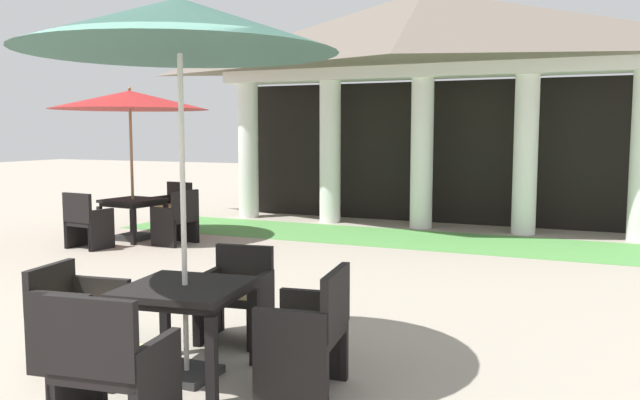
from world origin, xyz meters
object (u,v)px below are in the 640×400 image
patio_umbrella_near_foreground (130,102)px  patio_chair_mid_left_west (77,317)px  patio_table_near_foreground (133,205)px  patio_chair_mid_left_east (308,334)px  patio_umbrella_mid_left (179,28)px  patio_chair_mid_left_north (236,297)px  patio_chair_near_foreground_south (87,223)px  patio_chair_mid_left_south (112,370)px  patio_table_mid_left (185,298)px  patio_chair_near_foreground_north (173,209)px  patio_chair_near_foreground_east (177,219)px

patio_umbrella_near_foreground → patio_chair_mid_left_west: patio_umbrella_near_foreground is taller
patio_table_near_foreground → patio_umbrella_near_foreground: bearing=135.0°
patio_chair_mid_left_east → patio_chair_mid_left_west: bearing=90.0°
patio_umbrella_mid_left → patio_chair_mid_left_north: (-0.13, 0.95, -2.22)m
patio_chair_near_foreground_south → patio_chair_mid_left_south: 6.88m
patio_chair_mid_left_north → patio_table_mid_left: bearing=90.0°
patio_chair_mid_left_south → patio_chair_near_foreground_south: bearing=126.5°
patio_chair_near_foreground_south → patio_chair_mid_left_west: (3.74, -4.08, -0.02)m
patio_table_near_foreground → patio_table_mid_left: size_ratio=0.95×
patio_chair_near_foreground_north → patio_chair_mid_left_south: (4.61, -6.88, -0.01)m
patio_chair_mid_left_north → patio_chair_mid_left_west: 1.36m
patio_table_mid_left → patio_umbrella_mid_left: (-0.00, -0.00, 1.99)m
patio_chair_near_foreground_east → patio_chair_mid_left_west: size_ratio=1.12×
patio_table_mid_left → patio_chair_mid_left_south: size_ratio=1.07×
patio_table_near_foreground → patio_chair_near_foreground_north: size_ratio=1.02×
patio_umbrella_mid_left → patio_chair_mid_left_west: patio_umbrella_mid_left is taller
patio_chair_near_foreground_north → patio_umbrella_mid_left: patio_umbrella_mid_left is taller
patio_chair_near_foreground_north → patio_chair_near_foreground_east: size_ratio=1.02×
patio_chair_mid_left_east → patio_chair_mid_left_west: 1.92m
patio_chair_near_foreground_north → patio_chair_mid_left_west: size_ratio=1.14×
patio_chair_near_foreground_east → patio_table_near_foreground: bearing=90.0°
patio_chair_mid_left_east → patio_umbrella_near_foreground: bearing=41.1°
patio_chair_mid_left_south → patio_chair_mid_left_west: (-1.08, 0.83, -0.01)m
patio_table_mid_left → patio_chair_mid_left_east: 0.98m
patio_chair_near_foreground_north → patio_chair_mid_left_west: 7.01m
patio_chair_near_foreground_east → patio_umbrella_near_foreground: bearing=90.0°
patio_table_near_foreground → patio_umbrella_near_foreground: size_ratio=0.35×
patio_chair_mid_left_south → patio_chair_mid_left_west: size_ratio=1.13×
patio_chair_near_foreground_north → patio_chair_mid_left_north: (4.34, -4.97, -0.03)m
patio_chair_near_foreground_east → patio_chair_mid_left_south: patio_chair_mid_left_south is taller
patio_chair_near_foreground_north → patio_chair_near_foreground_south: (-0.21, -1.97, -0.01)m
patio_chair_near_foreground_north → patio_chair_mid_left_south: patio_chair_near_foreground_north is taller
patio_chair_near_foreground_east → patio_table_mid_left: patio_chair_near_foreground_east is taller
patio_chair_mid_left_north → patio_table_near_foreground: bearing=-49.8°
patio_chair_mid_left_west → patio_chair_mid_left_east: bearing=90.0°
patio_table_mid_left → patio_umbrella_mid_left: bearing=-116.6°
patio_chair_near_foreground_south → patio_chair_near_foreground_east: bearing=45.0°
patio_table_near_foreground → patio_umbrella_mid_left: size_ratio=0.32×
patio_chair_mid_left_north → patio_chair_mid_left_east: patio_chair_mid_left_east is taller
patio_chair_near_foreground_south → patio_chair_mid_left_south: size_ratio=0.99×
patio_table_near_foreground → patio_chair_near_foreground_north: 1.01m
patio_umbrella_near_foreground → patio_chair_mid_left_east: 7.58m
patio_table_mid_left → patio_chair_mid_left_east: size_ratio=1.09×
patio_chair_mid_left_south → patio_chair_near_foreground_east: bearing=114.8°
patio_chair_near_foreground_south → patio_table_near_foreground: bearing=90.0°
patio_chair_near_foreground_north → patio_chair_near_foreground_south: bearing=90.0°
patio_chair_mid_left_west → patio_chair_mid_left_north: bearing=135.1°
patio_chair_near_foreground_east → patio_chair_mid_left_west: 5.63m
patio_chair_near_foreground_south → patio_chair_mid_left_north: size_ratio=1.09×
patio_chair_mid_left_east → patio_chair_mid_left_west: (-1.90, -0.27, -0.03)m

